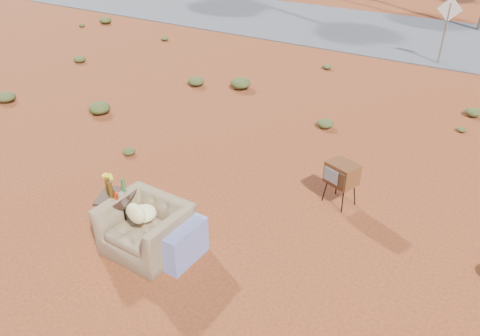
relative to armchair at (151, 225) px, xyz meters
The scene contains 8 objects.
ground 0.77m from the armchair, 50.72° to the left, with size 140.00×140.00×0.00m, color #933F1D.
highway 15.46m from the armchair, 88.65° to the left, with size 140.00×7.00×0.04m, color #565659.
armchair is the anchor object (origin of this frame).
tv_unit 3.53m from the armchair, 54.25° to the left, with size 0.64×0.58×0.85m.
side_table 0.84m from the armchair, behind, with size 0.73×0.73×1.11m.
rusty_bar 0.54m from the armchair, 141.78° to the right, with size 0.04×0.04×1.64m, color #471F12.
road_sign 12.62m from the armchair, 81.48° to the left, with size 0.78×0.06×2.19m.
scrub_patch 4.89m from the armchair, 95.43° to the left, with size 17.49×8.07×0.33m.
Camera 1 is at (3.95, -4.72, 5.06)m, focal length 35.00 mm.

